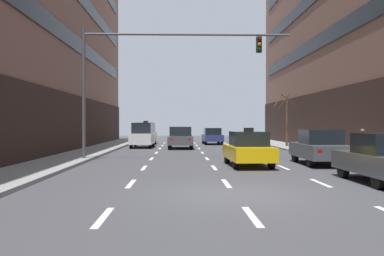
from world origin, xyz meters
TOP-DOWN VIEW (x-y plane):
  - ground_plane at (0.00, 0.00)m, footprint 120.00×120.00m
  - lane_stripe_l1_s3 at (-3.11, -3.00)m, footprint 0.16×2.00m
  - lane_stripe_l1_s4 at (-3.11, 2.00)m, footprint 0.16×2.00m
  - lane_stripe_l1_s5 at (-3.11, 7.00)m, footprint 0.16×2.00m
  - lane_stripe_l1_s6 at (-3.11, 12.00)m, footprint 0.16×2.00m
  - lane_stripe_l1_s7 at (-3.11, 17.00)m, footprint 0.16×2.00m
  - lane_stripe_l1_s8 at (-3.11, 22.00)m, footprint 0.16×2.00m
  - lane_stripe_l1_s9 at (-3.11, 27.00)m, footprint 0.16×2.00m
  - lane_stripe_l1_s10 at (-3.11, 32.00)m, footprint 0.16×2.00m
  - lane_stripe_l2_s3 at (0.00, -3.00)m, footprint 0.16×2.00m
  - lane_stripe_l2_s4 at (0.00, 2.00)m, footprint 0.16×2.00m
  - lane_stripe_l2_s5 at (0.00, 7.00)m, footprint 0.16×2.00m
  - lane_stripe_l2_s6 at (0.00, 12.00)m, footprint 0.16×2.00m
  - lane_stripe_l2_s7 at (0.00, 17.00)m, footprint 0.16×2.00m
  - lane_stripe_l2_s8 at (0.00, 22.00)m, footprint 0.16×2.00m
  - lane_stripe_l2_s9 at (0.00, 27.00)m, footprint 0.16×2.00m
  - lane_stripe_l2_s10 at (0.00, 32.00)m, footprint 0.16×2.00m
  - lane_stripe_l3_s4 at (3.11, 2.00)m, footprint 0.16×2.00m
  - lane_stripe_l3_s5 at (3.11, 7.00)m, footprint 0.16×2.00m
  - lane_stripe_l3_s6 at (3.11, 12.00)m, footprint 0.16×2.00m
  - lane_stripe_l3_s7 at (3.11, 17.00)m, footprint 0.16×2.00m
  - lane_stripe_l3_s8 at (3.11, 22.00)m, footprint 0.16×2.00m
  - lane_stripe_l3_s9 at (3.11, 27.00)m, footprint 0.16×2.00m
  - lane_stripe_l3_s10 at (3.11, 32.00)m, footprint 0.16×2.00m
  - car_driving_0 at (-1.47, 21.95)m, footprint 1.96×4.63m
  - taxi_driving_1 at (-4.79, 28.87)m, footprint 1.93×4.35m
  - taxi_driving_2 at (1.62, 7.63)m, footprint 1.92×4.32m
  - car_driving_3 at (1.60, 29.08)m, footprint 1.87×4.24m
  - car_driving_4 at (-4.59, 23.34)m, footprint 1.85×4.26m
  - car_parked_2 at (5.16, 1.88)m, footprint 1.88×4.40m
  - car_parked_3 at (5.16, 8.30)m, footprint 1.98×4.53m
  - traffic_signal_0 at (-3.23, 10.87)m, footprint 11.07×0.35m
  - street_tree_0 at (7.29, 23.14)m, footprint 2.11×2.12m
  - pedestrian_0 at (7.11, 8.04)m, footprint 0.32×0.50m

SIDE VIEW (x-z plane):
  - ground_plane at x=0.00m, z-range 0.00..0.00m
  - lane_stripe_l1_s3 at x=-3.11m, z-range 0.00..0.01m
  - lane_stripe_l1_s4 at x=-3.11m, z-range 0.00..0.01m
  - lane_stripe_l1_s5 at x=-3.11m, z-range 0.00..0.01m
  - lane_stripe_l1_s6 at x=-3.11m, z-range 0.00..0.01m
  - lane_stripe_l1_s7 at x=-3.11m, z-range 0.00..0.01m
  - lane_stripe_l1_s8 at x=-3.11m, z-range 0.00..0.01m
  - lane_stripe_l1_s9 at x=-3.11m, z-range 0.00..0.01m
  - lane_stripe_l1_s10 at x=-3.11m, z-range 0.00..0.01m
  - lane_stripe_l2_s3 at x=0.00m, z-range 0.00..0.01m
  - lane_stripe_l2_s4 at x=0.00m, z-range 0.00..0.01m
  - lane_stripe_l2_s5 at x=0.00m, z-range 0.00..0.01m
  - lane_stripe_l2_s6 at x=0.00m, z-range 0.00..0.01m
  - lane_stripe_l2_s7 at x=0.00m, z-range 0.00..0.01m
  - lane_stripe_l2_s8 at x=0.00m, z-range 0.00..0.01m
  - lane_stripe_l2_s9 at x=0.00m, z-range 0.00..0.01m
  - lane_stripe_l2_s10 at x=0.00m, z-range 0.00..0.01m
  - lane_stripe_l3_s4 at x=3.11m, z-range 0.00..0.01m
  - lane_stripe_l3_s5 at x=3.11m, z-range 0.00..0.01m
  - lane_stripe_l3_s6 at x=3.11m, z-range 0.00..0.01m
  - lane_stripe_l3_s7 at x=3.11m, z-range 0.00..0.01m
  - lane_stripe_l3_s8 at x=3.11m, z-range 0.00..0.01m
  - lane_stripe_l3_s9 at x=3.11m, z-range 0.00..0.01m
  - lane_stripe_l3_s10 at x=3.11m, z-range 0.00..0.01m
  - car_driving_3 at x=1.60m, z-range -0.01..1.56m
  - taxi_driving_2 at x=1.62m, z-range -0.10..1.68m
  - car_parked_2 at x=5.16m, z-range -0.01..1.63m
  - car_parked_3 at x=5.16m, z-range -0.01..1.67m
  - car_driving_0 at x=-1.47m, z-range -0.01..1.72m
  - car_driving_4 at x=-4.59m, z-range 0.00..2.04m
  - taxi_driving_1 at x=-4.79m, z-range -0.09..2.16m
  - pedestrian_0 at x=7.11m, z-range 0.26..1.84m
  - street_tree_0 at x=7.29m, z-range 0.10..4.57m
  - traffic_signal_0 at x=-3.23m, z-range 1.64..8.54m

